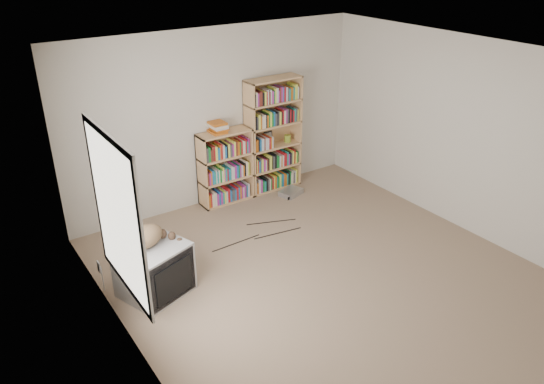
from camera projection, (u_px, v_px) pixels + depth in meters
floor at (326, 276)px, 6.16m from camera, size 4.50×5.00×0.01m
wall_back at (217, 118)px, 7.46m from camera, size 4.50×0.02×2.50m
wall_left at (126, 241)px, 4.47m from camera, size 0.02×5.00×2.50m
wall_right at (467, 137)px, 6.74m from camera, size 0.02×5.00×2.50m
ceiling at (338, 60)px, 5.06m from camera, size 4.50×5.00×0.02m
window at (117, 215)px, 4.56m from camera, size 0.02×1.22×1.52m
crt_tv at (154, 270)px, 5.76m from camera, size 0.83×0.79×0.59m
cat at (152, 238)px, 5.63m from camera, size 0.71×0.43×0.51m
bookcase_tall at (273, 137)px, 7.98m from camera, size 0.86×0.30×1.73m
bookcase_short at (225, 170)px, 7.70m from camera, size 0.79×0.30×1.08m
book_stack at (218, 127)px, 7.38m from camera, size 0.21×0.28×0.15m
green_mug at (287, 138)px, 8.12m from camera, size 0.10×0.10×0.11m
framed_print at (268, 137)px, 8.04m from camera, size 0.14×0.05×0.19m
dvd_player at (291, 192)px, 8.07m from camera, size 0.40×0.33×0.08m
wall_outlet at (99, 267)px, 5.76m from camera, size 0.01×0.08×0.13m
floor_cables at (250, 233)px, 7.03m from camera, size 1.20×0.70×0.01m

